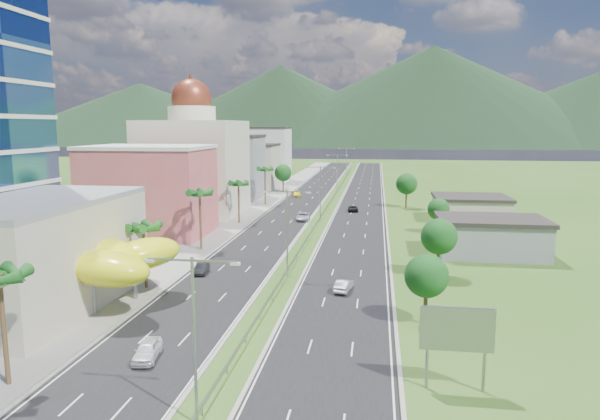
% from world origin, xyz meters
% --- Properties ---
extents(ground, '(500.00, 500.00, 0.00)m').
position_xyz_m(ground, '(0.00, 0.00, 0.00)').
color(ground, '#2D5119').
rests_on(ground, ground).
extents(road_left, '(11.00, 260.00, 0.04)m').
position_xyz_m(road_left, '(-7.50, 90.00, 0.02)').
color(road_left, black).
rests_on(road_left, ground).
extents(road_right, '(11.00, 260.00, 0.04)m').
position_xyz_m(road_right, '(7.50, 90.00, 0.02)').
color(road_right, black).
rests_on(road_right, ground).
extents(sidewalk_left, '(7.00, 260.00, 0.12)m').
position_xyz_m(sidewalk_left, '(-17.00, 90.00, 0.06)').
color(sidewalk_left, gray).
rests_on(sidewalk_left, ground).
extents(median_guardrail, '(0.10, 216.06, 0.76)m').
position_xyz_m(median_guardrail, '(0.00, 71.99, 0.62)').
color(median_guardrail, gray).
rests_on(median_guardrail, ground).
extents(streetlight_median_a, '(6.04, 0.25, 11.00)m').
position_xyz_m(streetlight_median_a, '(0.00, -25.00, 6.75)').
color(streetlight_median_a, gray).
rests_on(streetlight_median_a, ground).
extents(streetlight_median_b, '(6.04, 0.25, 11.00)m').
position_xyz_m(streetlight_median_b, '(0.00, 10.00, 6.75)').
color(streetlight_median_b, gray).
rests_on(streetlight_median_b, ground).
extents(streetlight_median_c, '(6.04, 0.25, 11.00)m').
position_xyz_m(streetlight_median_c, '(0.00, 50.00, 6.75)').
color(streetlight_median_c, gray).
rests_on(streetlight_median_c, ground).
extents(streetlight_median_d, '(6.04, 0.25, 11.00)m').
position_xyz_m(streetlight_median_d, '(0.00, 95.00, 6.75)').
color(streetlight_median_d, gray).
rests_on(streetlight_median_d, ground).
extents(streetlight_median_e, '(6.04, 0.25, 11.00)m').
position_xyz_m(streetlight_median_e, '(0.00, 140.00, 6.75)').
color(streetlight_median_e, gray).
rests_on(streetlight_median_e, ground).
extents(lime_canopy, '(18.00, 15.00, 7.40)m').
position_xyz_m(lime_canopy, '(-20.00, -4.00, 4.99)').
color(lime_canopy, yellow).
rests_on(lime_canopy, ground).
extents(pink_shophouse, '(20.00, 15.00, 15.00)m').
position_xyz_m(pink_shophouse, '(-28.00, 32.00, 7.50)').
color(pink_shophouse, '#C14F51').
rests_on(pink_shophouse, ground).
extents(domed_building, '(20.00, 20.00, 28.70)m').
position_xyz_m(domed_building, '(-28.00, 55.00, 11.35)').
color(domed_building, beige).
rests_on(domed_building, ground).
extents(midrise_grey, '(16.00, 15.00, 16.00)m').
position_xyz_m(midrise_grey, '(-27.00, 80.00, 8.00)').
color(midrise_grey, gray).
rests_on(midrise_grey, ground).
extents(midrise_beige, '(16.00, 15.00, 13.00)m').
position_xyz_m(midrise_beige, '(-27.00, 102.00, 6.50)').
color(midrise_beige, '#AEA38F').
rests_on(midrise_beige, ground).
extents(midrise_white, '(16.00, 15.00, 18.00)m').
position_xyz_m(midrise_white, '(-27.00, 125.00, 9.00)').
color(midrise_white, silver).
rests_on(midrise_white, ground).
extents(billboard, '(5.20, 0.35, 6.20)m').
position_xyz_m(billboard, '(17.00, -18.00, 4.42)').
color(billboard, gray).
rests_on(billboard, ground).
extents(shed_near, '(15.00, 10.00, 5.00)m').
position_xyz_m(shed_near, '(28.00, 25.00, 2.50)').
color(shed_near, gray).
rests_on(shed_near, ground).
extents(shed_far, '(14.00, 12.00, 4.40)m').
position_xyz_m(shed_far, '(30.00, 55.00, 2.20)').
color(shed_far, '#AEA38F').
rests_on(shed_far, ground).
extents(palm_tree_b, '(3.60, 3.60, 8.10)m').
position_xyz_m(palm_tree_b, '(-15.50, 2.00, 7.06)').
color(palm_tree_b, '#47301C').
rests_on(palm_tree_b, ground).
extents(palm_tree_c, '(3.60, 3.60, 9.60)m').
position_xyz_m(palm_tree_c, '(-15.50, 22.00, 8.50)').
color(palm_tree_c, '#47301C').
rests_on(palm_tree_c, ground).
extents(palm_tree_d, '(3.60, 3.60, 8.60)m').
position_xyz_m(palm_tree_d, '(-15.50, 45.00, 7.54)').
color(palm_tree_d, '#47301C').
rests_on(palm_tree_d, ground).
extents(palm_tree_e, '(3.60, 3.60, 9.40)m').
position_xyz_m(palm_tree_e, '(-15.50, 70.00, 8.31)').
color(palm_tree_e, '#47301C').
rests_on(palm_tree_e, ground).
extents(leafy_tree_lfar, '(4.90, 4.90, 8.05)m').
position_xyz_m(leafy_tree_lfar, '(-15.50, 95.00, 5.58)').
color(leafy_tree_lfar, '#47301C').
rests_on(leafy_tree_lfar, ground).
extents(leafy_tree_ra, '(4.20, 4.20, 6.90)m').
position_xyz_m(leafy_tree_ra, '(16.00, -5.00, 4.78)').
color(leafy_tree_ra, '#47301C').
rests_on(leafy_tree_ra, ground).
extents(leafy_tree_rb, '(4.55, 4.55, 7.47)m').
position_xyz_m(leafy_tree_rb, '(19.00, 12.00, 5.18)').
color(leafy_tree_rb, '#47301C').
rests_on(leafy_tree_rb, ground).
extents(leafy_tree_rc, '(3.85, 3.85, 6.33)m').
position_xyz_m(leafy_tree_rc, '(22.00, 40.00, 4.37)').
color(leafy_tree_rc, '#47301C').
rests_on(leafy_tree_rc, ground).
extents(leafy_tree_rd, '(4.90, 4.90, 8.05)m').
position_xyz_m(leafy_tree_rd, '(18.00, 70.00, 5.58)').
color(leafy_tree_rd, '#47301C').
rests_on(leafy_tree_rd, ground).
extents(mountain_ridge, '(860.00, 140.00, 90.00)m').
position_xyz_m(mountain_ridge, '(60.00, 450.00, 0.00)').
color(mountain_ridge, black).
rests_on(mountain_ridge, ground).
extents(car_white_near_left, '(2.45, 4.61, 1.49)m').
position_xyz_m(car_white_near_left, '(-7.20, -16.33, 0.79)').
color(car_white_near_left, white).
rests_on(car_white_near_left, road_left).
extents(car_dark_left, '(1.83, 4.05, 1.29)m').
position_xyz_m(car_dark_left, '(-11.08, 9.05, 0.69)').
color(car_dark_left, black).
rests_on(car_dark_left, road_left).
extents(car_silver_mid_left, '(3.04, 5.83, 1.57)m').
position_xyz_m(car_silver_mid_left, '(-3.44, 49.81, 0.82)').
color(car_silver_mid_left, '#B6B8BE').
rests_on(car_silver_mid_left, road_left).
extents(car_yellow_far_left, '(2.57, 5.12, 1.43)m').
position_xyz_m(car_yellow_far_left, '(-10.05, 85.60, 0.75)').
color(car_yellow_far_left, yellow).
rests_on(car_yellow_far_left, road_left).
extents(car_silver_right, '(2.15, 4.38, 1.38)m').
position_xyz_m(car_silver_right, '(7.57, 4.14, 0.73)').
color(car_silver_right, '#9A9BA1').
rests_on(car_silver_right, road_right).
extents(car_dark_far_right, '(2.46, 4.80, 1.30)m').
position_xyz_m(car_dark_far_right, '(5.99, 62.76, 0.69)').
color(car_dark_far_right, black).
rests_on(car_dark_far_right, road_right).
extents(motorcycle, '(0.60, 1.89, 1.20)m').
position_xyz_m(motorcycle, '(-12.10, -0.73, 0.64)').
color(motorcycle, black).
rests_on(motorcycle, road_left).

